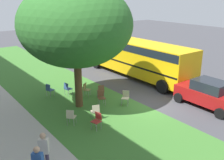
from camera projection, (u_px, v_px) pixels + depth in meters
ground at (148, 105)px, 15.68m from camera, size 80.00×80.00×0.00m
grass_verge at (106, 119)px, 13.83m from camera, size 48.00×6.00×0.01m
sidewalk_strip at (25, 147)px, 11.29m from camera, size 48.00×2.80×0.01m
street_tree at (76, 25)px, 13.95m from camera, size 6.30×6.30×7.17m
chair_0 at (126, 97)px, 15.54m from camera, size 0.58×0.58×0.88m
chair_1 at (49, 89)px, 16.77m from camera, size 0.52×0.53×0.88m
chair_2 at (101, 90)px, 16.60m from camera, size 0.54×0.53×0.88m
chair_3 at (95, 111)px, 13.64m from camera, size 0.52×0.52×0.88m
chair_4 at (67, 88)px, 16.98m from camera, size 0.48×0.49×0.88m
chair_5 at (86, 88)px, 16.88m from camera, size 0.57×0.57×0.88m
chair_6 at (97, 120)px, 12.68m from camera, size 0.51×0.51×0.88m
chair_7 at (71, 116)px, 13.05m from camera, size 0.59×0.59×0.88m
chair_8 at (101, 96)px, 15.55m from camera, size 0.53×0.53×0.88m
parked_car at (208, 93)px, 15.18m from camera, size 3.70×1.92×1.65m
school_bus at (137, 55)px, 20.67m from camera, size 10.40×2.80×2.88m
pedestrian_1 at (44, 151)px, 9.41m from camera, size 0.38×0.41×1.69m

